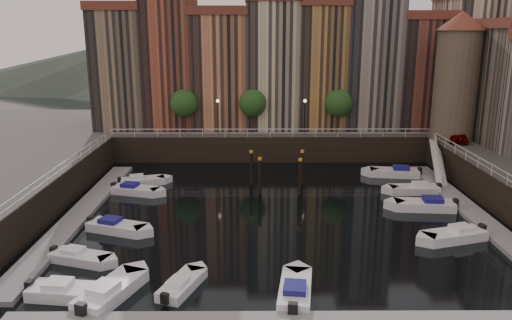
{
  "coord_description": "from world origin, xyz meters",
  "views": [
    {
      "loc": [
        -1.89,
        -39.61,
        14.78
      ],
      "look_at": [
        -1.68,
        4.0,
        3.44
      ],
      "focal_mm": 35.0,
      "sensor_mm": 36.0,
      "label": 1
    }
  ],
  "objects_px": {
    "boat_left_1": "(80,257)",
    "boat_left_2": "(116,227)",
    "gangway": "(438,159)",
    "mooring_pilings": "(278,172)",
    "boat_left_0": "(67,292)",
    "corner_tower": "(457,75)",
    "car_a": "(457,136)"
  },
  "relations": [
    {
      "from": "mooring_pilings",
      "to": "car_a",
      "type": "xyz_separation_m",
      "value": [
        19.71,
        7.07,
        2.11
      ]
    },
    {
      "from": "corner_tower",
      "to": "boat_left_1",
      "type": "distance_m",
      "value": 42.23
    },
    {
      "from": "corner_tower",
      "to": "boat_left_0",
      "type": "height_order",
      "value": "corner_tower"
    },
    {
      "from": "boat_left_0",
      "to": "boat_left_2",
      "type": "bearing_deg",
      "value": 96.21
    },
    {
      "from": "corner_tower",
      "to": "boat_left_1",
      "type": "relative_size",
      "value": 3.13
    },
    {
      "from": "gangway",
      "to": "boat_left_1",
      "type": "xyz_separation_m",
      "value": [
        -30.48,
        -19.42,
        -1.58
      ]
    },
    {
      "from": "boat_left_1",
      "to": "car_a",
      "type": "xyz_separation_m",
      "value": [
        33.53,
        22.63,
        3.42
      ]
    },
    {
      "from": "gangway",
      "to": "car_a",
      "type": "xyz_separation_m",
      "value": [
        3.06,
        3.21,
        1.84
      ]
    },
    {
      "from": "gangway",
      "to": "boat_left_0",
      "type": "height_order",
      "value": "gangway"
    },
    {
      "from": "gangway",
      "to": "boat_left_1",
      "type": "distance_m",
      "value": 36.17
    },
    {
      "from": "mooring_pilings",
      "to": "boat_left_1",
      "type": "height_order",
      "value": "mooring_pilings"
    },
    {
      "from": "boat_left_1",
      "to": "car_a",
      "type": "distance_m",
      "value": 40.6
    },
    {
      "from": "boat_left_1",
      "to": "boat_left_2",
      "type": "bearing_deg",
      "value": 96.57
    },
    {
      "from": "corner_tower",
      "to": "boat_left_0",
      "type": "xyz_separation_m",
      "value": [
        -32.54,
        -28.48,
        -9.82
      ]
    },
    {
      "from": "boat_left_1",
      "to": "gangway",
      "type": "bearing_deg",
      "value": 50.35
    },
    {
      "from": "gangway",
      "to": "boat_left_0",
      "type": "xyz_separation_m",
      "value": [
        -29.64,
        -23.98,
        -1.54
      ]
    },
    {
      "from": "gangway",
      "to": "car_a",
      "type": "bearing_deg",
      "value": 46.39
    },
    {
      "from": "mooring_pilings",
      "to": "car_a",
      "type": "bearing_deg",
      "value": 19.73
    },
    {
      "from": "mooring_pilings",
      "to": "corner_tower",
      "type": "bearing_deg",
      "value": 23.15
    },
    {
      "from": "gangway",
      "to": "boat_left_2",
      "type": "relative_size",
      "value": 1.7
    },
    {
      "from": "gangway",
      "to": "mooring_pilings",
      "type": "distance_m",
      "value": 17.09
    },
    {
      "from": "boat_left_1",
      "to": "boat_left_2",
      "type": "height_order",
      "value": "boat_left_2"
    },
    {
      "from": "boat_left_2",
      "to": "car_a",
      "type": "relative_size",
      "value": 1.1
    },
    {
      "from": "boat_left_0",
      "to": "boat_left_1",
      "type": "distance_m",
      "value": 4.64
    },
    {
      "from": "corner_tower",
      "to": "mooring_pilings",
      "type": "xyz_separation_m",
      "value": [
        -19.55,
        -8.36,
        -8.54
      ]
    },
    {
      "from": "car_a",
      "to": "boat_left_0",
      "type": "bearing_deg",
      "value": -127.83
    },
    {
      "from": "corner_tower",
      "to": "boat_left_2",
      "type": "relative_size",
      "value": 2.81
    },
    {
      "from": "mooring_pilings",
      "to": "boat_left_1",
      "type": "relative_size",
      "value": 1.21
    },
    {
      "from": "mooring_pilings",
      "to": "boat_left_0",
      "type": "distance_m",
      "value": 23.99
    },
    {
      "from": "corner_tower",
      "to": "boat_left_2",
      "type": "distance_m",
      "value": 38.67
    },
    {
      "from": "mooring_pilings",
      "to": "boat_left_2",
      "type": "height_order",
      "value": "mooring_pilings"
    },
    {
      "from": "corner_tower",
      "to": "mooring_pilings",
      "type": "distance_m",
      "value": 22.91
    }
  ]
}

